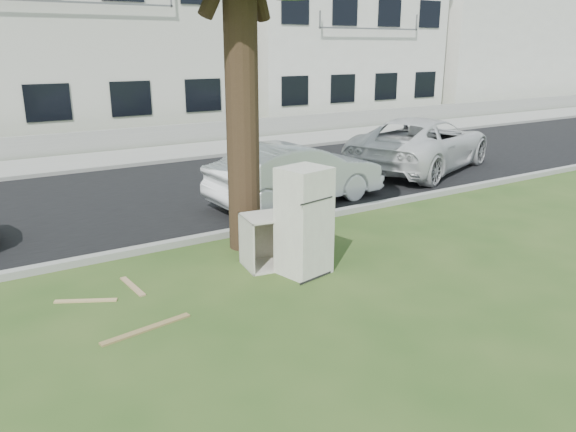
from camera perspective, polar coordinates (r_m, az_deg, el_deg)
ground at (r=8.60m, az=3.75°, el=-6.05°), size 120.00×120.00×0.00m
road at (r=13.66m, az=-11.24°, el=2.35°), size 120.00×7.00×0.01m
kerb_near at (r=10.55m, az=-4.11°, el=-1.68°), size 120.00×0.18×0.12m
kerb_far at (r=16.94m, az=-15.69°, el=4.81°), size 120.00×0.18×0.12m
sidewalk at (r=18.31m, az=-17.05°, el=5.58°), size 120.00×2.80×0.01m
low_wall at (r=19.78m, az=-18.43°, el=7.26°), size 120.00×0.15×0.70m
townhouse_center at (r=24.34m, az=-22.24°, el=16.53°), size 11.22×8.16×7.44m
townhouse_right at (r=29.15m, az=2.66°, el=16.95°), size 10.20×8.16×6.84m
filler_right at (r=39.21m, az=19.88°, el=15.64°), size 16.00×9.00×6.40m
fridge at (r=8.43m, az=1.64°, el=-0.55°), size 0.79×0.75×1.65m
cabinet at (r=8.88m, az=-1.08°, el=-2.40°), size 1.16×0.82×0.83m
plank_a at (r=7.24m, az=-14.16°, el=-11.06°), size 1.18×0.27×0.02m
plank_b at (r=8.23m, az=-19.85°, el=-8.09°), size 0.78×0.47×0.02m
plank_c at (r=8.49m, az=-15.51°, el=-6.90°), size 0.14×0.79×0.02m
car_center at (r=12.40m, az=0.86°, el=4.35°), size 4.07×1.56×1.33m
car_right at (r=16.31m, az=13.45°, el=7.17°), size 5.81×4.18×1.47m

